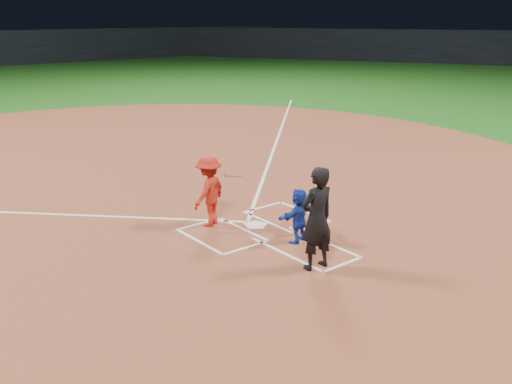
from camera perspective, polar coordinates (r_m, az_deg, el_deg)
ground at (r=13.49m, az=-0.06°, el=-3.41°), size 120.00×120.00×0.00m
home_plate_dirt at (r=18.34m, az=-11.84°, el=1.93°), size 28.00×28.00×0.01m
stadium_wall_right at (r=60.34m, az=17.71°, el=13.70°), size 31.04×52.56×3.20m
home_plate at (r=13.48m, az=-0.06°, el=-3.33°), size 0.60×0.60×0.02m
catcher at (r=12.40m, az=4.29°, el=-2.35°), size 1.17×0.62×1.21m
umpire at (r=11.01m, az=6.10°, el=-2.66°), size 0.78×0.54×2.06m
chalk_markings at (r=17.72m, az=-10.78°, el=1.48°), size 28.35×17.32×0.01m
batter_at_plate at (r=13.31m, az=-4.71°, el=0.08°), size 1.61×1.00×1.66m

